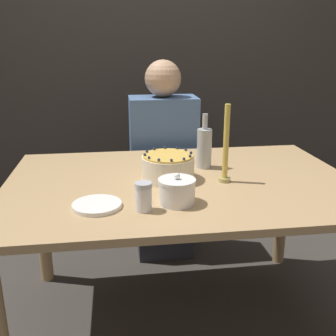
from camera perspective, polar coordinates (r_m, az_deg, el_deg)
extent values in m
plane|color=#3D3833|center=(2.09, 1.65, -20.95)|extent=(12.00, 12.00, 0.00)
cube|color=#38332D|center=(3.01, -2.73, 17.79)|extent=(8.00, 0.05, 2.60)
cube|color=tan|center=(1.73, 1.86, -2.20)|extent=(1.52, 1.01, 0.03)
cylinder|color=tan|center=(2.30, -17.82, -7.66)|extent=(0.07, 0.07, 0.70)
cylinder|color=tan|center=(2.46, 16.28, -5.75)|extent=(0.07, 0.07, 0.70)
cylinder|color=#EFE5CC|center=(1.71, 0.00, 0.00)|extent=(0.23, 0.23, 0.10)
cylinder|color=gold|center=(1.70, 0.00, 1.80)|extent=(0.22, 0.22, 0.01)
sphere|color=#23284C|center=(1.71, 3.34, 2.24)|extent=(0.01, 0.01, 0.01)
sphere|color=#23284C|center=(1.76, 2.59, 2.67)|extent=(0.01, 0.01, 0.01)
sphere|color=#23284C|center=(1.78, 1.22, 2.94)|extent=(0.01, 0.01, 0.01)
sphere|color=#23284C|center=(1.79, -0.44, 3.00)|extent=(0.01, 0.01, 0.01)
sphere|color=#23284C|center=(1.77, -2.00, 2.82)|extent=(0.01, 0.01, 0.01)
sphere|color=#23284C|center=(1.73, -3.08, 2.46)|extent=(0.01, 0.01, 0.01)
sphere|color=#23284C|center=(1.68, -3.39, 1.99)|extent=(0.01, 0.01, 0.01)
sphere|color=#23284C|center=(1.64, -2.78, 1.53)|extent=(0.01, 0.01, 0.01)
sphere|color=#23284C|center=(1.61, -1.35, 1.21)|extent=(0.01, 0.01, 0.01)
sphere|color=#23284C|center=(1.60, 0.50, 1.14)|extent=(0.01, 0.01, 0.01)
sphere|color=#23284C|center=(1.62, 2.19, 1.35)|extent=(0.01, 0.01, 0.01)
sphere|color=#23284C|center=(1.66, 3.22, 1.76)|extent=(0.01, 0.01, 0.01)
cylinder|color=white|center=(1.47, 1.29, -3.61)|extent=(0.14, 0.14, 0.08)
cylinder|color=white|center=(1.45, 1.30, -1.86)|extent=(0.14, 0.14, 0.01)
sphere|color=white|center=(1.44, 1.30, -1.19)|extent=(0.02, 0.02, 0.02)
cylinder|color=white|center=(1.40, -3.55, -4.52)|extent=(0.06, 0.06, 0.09)
cylinder|color=silver|center=(1.39, -3.60, -2.48)|extent=(0.06, 0.06, 0.02)
cylinder|color=white|center=(1.47, -10.27, -5.48)|extent=(0.18, 0.18, 0.01)
cylinder|color=white|center=(1.46, -10.29, -5.19)|extent=(0.18, 0.18, 0.01)
cylinder|color=tan|center=(1.72, 8.18, -1.66)|extent=(0.05, 0.05, 0.02)
cylinder|color=gold|center=(1.67, 8.43, 3.78)|extent=(0.02, 0.02, 0.32)
cylinder|color=#B2B7BC|center=(1.87, 5.28, 2.83)|extent=(0.07, 0.07, 0.19)
cylinder|color=#B2B7BC|center=(1.84, 5.40, 6.72)|extent=(0.02, 0.02, 0.07)
cube|color=#2D2D38|center=(2.56, -0.66, -7.05)|extent=(0.34, 0.34, 0.45)
cube|color=#4C6B99|center=(2.39, -0.70, 3.79)|extent=(0.40, 0.24, 0.55)
sphere|color=tan|center=(2.33, -0.73, 12.87)|extent=(0.21, 0.21, 0.21)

